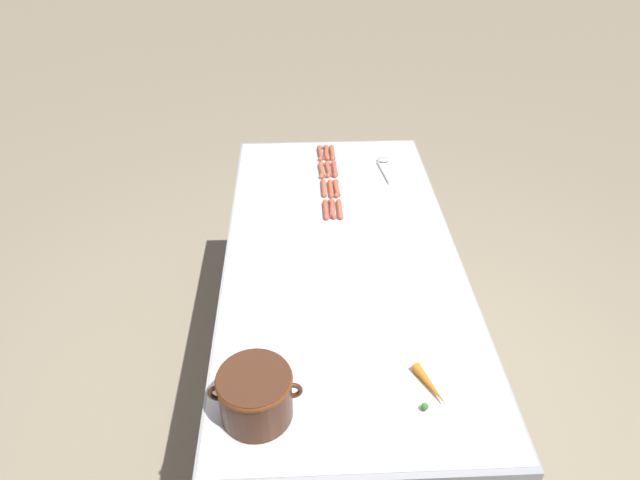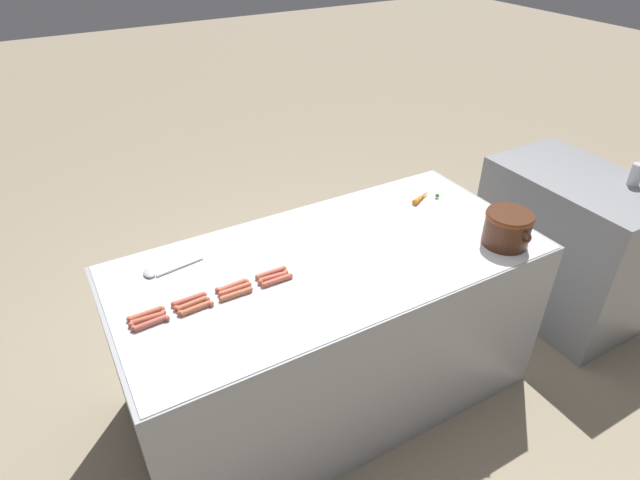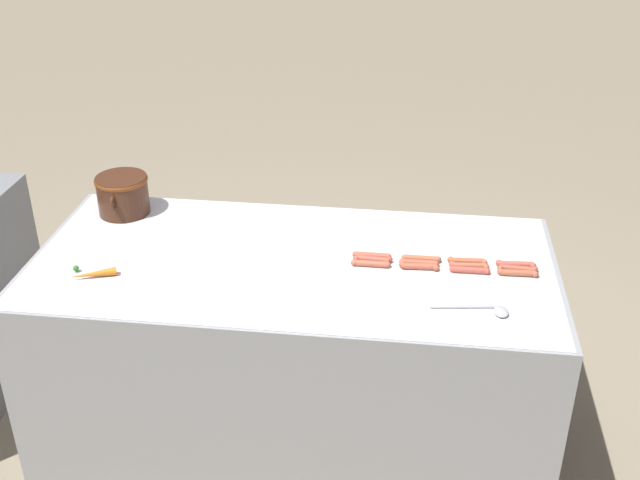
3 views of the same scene
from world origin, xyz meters
name	(u,v)px [view 2 (image 2 of 3)]	position (x,y,z in m)	size (l,w,h in m)	color
ground_plane	(329,390)	(0.00, 0.00, 0.00)	(20.00, 20.00, 0.00)	gray
griddle_counter	(330,330)	(0.00, 0.00, 0.45)	(0.96, 2.01, 0.91)	#9EA0A5
back_cabinet	(565,245)	(0.08, 1.66, 0.47)	(0.99, 0.62, 0.94)	gray
hot_dog_0	(146,314)	(-0.01, -0.84, 0.92)	(0.03, 0.15, 0.02)	#B15A3E
hot_dog_1	(189,299)	(-0.01, -0.67, 0.92)	(0.03, 0.15, 0.02)	#BE5041
hot_dog_2	(232,286)	(-0.01, -0.48, 0.92)	(0.03, 0.15, 0.02)	#B5563E
hot_dog_3	(271,273)	(-0.01, -0.30, 0.92)	(0.03, 0.15, 0.02)	#BA5D43
hot_dog_4	(147,319)	(0.02, -0.84, 0.92)	(0.03, 0.15, 0.02)	#B9553F
hot_dog_5	(192,304)	(0.02, -0.67, 0.92)	(0.03, 0.15, 0.02)	#B15C41
hot_dog_6	(235,289)	(0.02, -0.48, 0.92)	(0.03, 0.15, 0.02)	#BA5940
hot_dog_7	(273,277)	(0.02, -0.30, 0.92)	(0.03, 0.15, 0.02)	#BC5443
hot_dog_8	(150,323)	(0.05, -0.84, 0.92)	(0.03, 0.15, 0.02)	#B05646
hot_dog_9	(196,308)	(0.05, -0.66, 0.92)	(0.03, 0.15, 0.02)	#B75B3D
hot_dog_10	(236,294)	(0.05, -0.49, 0.92)	(0.03, 0.15, 0.02)	#B75D3E
hot_dog_11	(277,280)	(0.05, -0.30, 0.92)	(0.02, 0.15, 0.02)	#BE5641
bean_pot	(508,227)	(0.31, 0.78, 1.00)	(0.28, 0.22, 0.17)	#472616
serving_spoon	(160,271)	(-0.27, -0.72, 0.92)	(0.08, 0.27, 0.02)	#B7B7BC
carrot	(423,196)	(-0.22, 0.71, 0.93)	(0.10, 0.17, 0.03)	orange
soda_can	(636,175)	(0.27, 1.80, 1.00)	(0.07, 0.07, 0.13)	#BCBCC1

